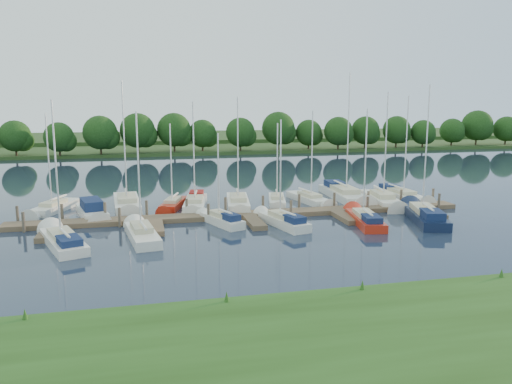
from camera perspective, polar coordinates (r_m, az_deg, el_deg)
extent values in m
plane|color=#1B2337|center=(36.43, 1.60, -5.64)|extent=(260.00, 260.00, 0.00)
cube|color=#214213|center=(22.18, 12.36, -15.94)|extent=(90.00, 10.00, 0.50)
cube|color=brown|center=(43.93, -1.00, -2.61)|extent=(40.00, 2.00, 0.40)
cube|color=brown|center=(40.78, -22.71, -4.42)|extent=(1.20, 4.00, 0.40)
cube|color=brown|center=(40.14, -11.38, -4.05)|extent=(1.20, 4.00, 0.40)
cube|color=brown|center=(41.08, -0.14, -3.51)|extent=(1.20, 4.00, 0.40)
cube|color=brown|center=(43.49, 10.21, -2.90)|extent=(1.20, 4.00, 0.40)
cube|color=brown|center=(47.16, 19.21, -2.29)|extent=(1.20, 4.00, 0.40)
cylinder|color=#473D33|center=(45.40, -25.58, -2.69)|extent=(0.24, 0.24, 2.00)
cylinder|color=#473D33|center=(44.74, -21.26, -2.55)|extent=(0.24, 0.24, 2.00)
cylinder|color=#473D33|center=(44.35, -16.85, -2.40)|extent=(0.24, 0.24, 2.00)
cylinder|color=#473D33|center=(44.23, -12.38, -2.23)|extent=(0.24, 0.24, 2.00)
cylinder|color=#473D33|center=(44.37, -7.91, -2.05)|extent=(0.24, 0.24, 2.00)
cylinder|color=#473D33|center=(44.78, -3.51, -1.85)|extent=(0.24, 0.24, 2.00)
cylinder|color=#473D33|center=(45.46, 0.80, -1.66)|extent=(0.24, 0.24, 2.00)
cylinder|color=#473D33|center=(46.37, 4.95, -1.45)|extent=(0.24, 0.24, 2.00)
cylinder|color=#473D33|center=(47.53, 8.92, -1.26)|extent=(0.24, 0.24, 2.00)
cylinder|color=#473D33|center=(48.90, 12.69, -1.06)|extent=(0.24, 0.24, 2.00)
cylinder|color=#473D33|center=(50.47, 16.23, -0.87)|extent=(0.24, 0.24, 2.00)
cylinder|color=#473D33|center=(52.22, 19.55, -0.70)|extent=(0.24, 0.24, 2.00)
cylinder|color=#473D33|center=(42.70, -25.02, -3.41)|extent=(0.24, 0.24, 2.00)
cylinder|color=#473D33|center=(41.74, -15.31, -3.10)|extent=(0.24, 0.24, 2.00)
cylinder|color=#473D33|center=(42.01, -5.45, -2.69)|extent=(0.24, 0.24, 2.00)
cylinder|color=#473D33|center=(43.48, 4.01, -2.23)|extent=(0.24, 0.24, 2.00)
cylinder|color=#473D33|center=(46.05, 12.62, -1.75)|extent=(0.24, 0.24, 2.00)
cylinder|color=#473D33|center=(49.54, 20.17, -1.30)|extent=(0.24, 0.24, 2.00)
cube|color=#274018|center=(109.71, -8.23, 5.05)|extent=(180.00, 30.00, 0.60)
cube|color=#304C21|center=(134.53, -9.12, 6.13)|extent=(220.00, 40.00, 1.40)
cylinder|color=#38281C|center=(97.76, -25.29, 4.13)|extent=(0.36, 0.36, 2.53)
sphere|color=#16350E|center=(97.53, -25.43, 5.94)|extent=(5.90, 5.90, 5.90)
sphere|color=#16350E|center=(97.51, -24.64, 5.50)|extent=(4.21, 4.21, 4.21)
cylinder|color=#38281C|center=(98.42, -21.06, 4.42)|extent=(0.36, 0.36, 2.37)
sphere|color=#16350E|center=(98.21, -21.17, 6.10)|extent=(5.54, 5.54, 5.54)
sphere|color=#16350E|center=(98.29, -20.44, 5.69)|extent=(3.96, 3.96, 3.96)
cylinder|color=#38281C|center=(95.93, -17.97, 4.40)|extent=(0.36, 0.36, 2.14)
sphere|color=#16350E|center=(95.73, -18.06, 5.95)|extent=(4.99, 4.99, 4.99)
sphere|color=#16350E|center=(95.89, -17.38, 5.57)|extent=(3.56, 3.56, 3.56)
cylinder|color=#38281C|center=(96.07, -13.55, 4.72)|extent=(0.36, 0.36, 2.48)
sphere|color=#16350E|center=(95.84, -13.63, 6.52)|extent=(5.78, 5.78, 5.78)
sphere|color=#16350E|center=(96.09, -12.86, 6.07)|extent=(4.13, 4.13, 4.13)
cylinder|color=#38281C|center=(95.66, -10.15, 4.86)|extent=(0.36, 0.36, 2.60)
sphere|color=#16350E|center=(95.43, -10.21, 6.75)|extent=(6.06, 6.06, 6.06)
sphere|color=#16350E|center=(95.75, -9.42, 6.27)|extent=(4.33, 4.33, 4.33)
cylinder|color=#38281C|center=(97.94, -6.01, 5.08)|extent=(0.36, 0.36, 2.59)
sphere|color=#16350E|center=(97.71, -6.05, 6.93)|extent=(6.04, 6.04, 6.04)
sphere|color=#16350E|center=(98.12, -5.30, 6.45)|extent=(4.32, 4.32, 4.32)
cylinder|color=#38281C|center=(99.68, -1.85, 5.23)|extent=(0.36, 0.36, 2.64)
sphere|color=#16350E|center=(99.45, -1.86, 7.09)|extent=(6.16, 6.16, 6.16)
sphere|color=#16350E|center=(99.95, -1.14, 6.60)|extent=(4.40, 4.40, 4.40)
cylinder|color=#38281C|center=(101.29, 2.21, 5.18)|extent=(0.36, 0.36, 2.20)
sphere|color=#16350E|center=(101.09, 2.22, 6.70)|extent=(5.13, 5.13, 5.13)
sphere|color=#16350E|center=(101.62, 2.79, 6.30)|extent=(3.66, 3.66, 3.66)
cylinder|color=#38281C|center=(101.33, 6.25, 5.20)|extent=(0.36, 0.36, 2.42)
sphere|color=#16350E|center=(101.12, 6.28, 6.86)|extent=(5.64, 5.64, 5.64)
sphere|color=#16350E|center=(101.76, 6.89, 6.42)|extent=(4.03, 4.03, 4.03)
cylinder|color=#38281C|center=(103.91, 9.20, 5.37)|extent=(0.36, 0.36, 2.87)
sphere|color=#16350E|center=(103.68, 9.25, 7.30)|extent=(6.69, 6.69, 6.69)
sphere|color=#16350E|center=(104.46, 9.93, 6.78)|extent=(4.78, 4.78, 4.78)
cylinder|color=#38281C|center=(108.27, 12.37, 5.43)|extent=(0.36, 0.36, 2.76)
sphere|color=#16350E|center=(108.05, 12.44, 7.21)|extent=(6.44, 6.44, 6.44)
sphere|color=#16350E|center=(108.87, 13.04, 6.72)|extent=(4.60, 4.60, 4.60)
cylinder|color=#38281C|center=(109.08, 16.08, 5.20)|extent=(0.36, 0.36, 2.37)
sphere|color=#16350E|center=(108.89, 16.15, 6.72)|extent=(5.54, 5.54, 5.54)
sphere|color=#16350E|center=(109.68, 16.63, 6.30)|extent=(3.96, 3.96, 3.96)
cylinder|color=#38281C|center=(112.64, 18.34, 5.20)|extent=(0.36, 0.36, 2.26)
sphere|color=#16350E|center=(112.46, 18.42, 6.60)|extent=(5.28, 5.28, 5.28)
sphere|color=#16350E|center=(113.26, 18.84, 6.22)|extent=(3.77, 3.77, 3.77)
cylinder|color=#38281C|center=(116.59, 21.42, 5.22)|extent=(0.36, 0.36, 2.46)
sphere|color=#16350E|center=(116.40, 21.51, 6.69)|extent=(5.75, 5.75, 5.75)
sphere|color=#16350E|center=(117.30, 21.93, 6.28)|extent=(4.10, 4.10, 4.10)
cylinder|color=#38281C|center=(120.59, 24.10, 5.09)|extent=(0.36, 0.36, 2.09)
sphere|color=#16350E|center=(120.43, 24.19, 6.29)|extent=(4.88, 4.88, 4.88)
sphere|color=#16350E|center=(121.26, 24.50, 5.96)|extent=(3.48, 3.48, 3.48)
cylinder|color=#38281C|center=(123.34, 26.76, 5.12)|extent=(0.36, 0.36, 2.70)
sphere|color=#16350E|center=(123.15, 26.88, 6.65)|extent=(6.31, 6.31, 6.31)
cube|color=silver|center=(50.03, -21.88, -1.83)|extent=(3.93, 6.38, 1.02)
cone|color=silver|center=(47.48, -23.79, -2.58)|extent=(1.61, 2.33, 0.87)
cube|color=#BDB591|center=(49.65, -22.12, -1.18)|extent=(2.25, 3.07, 0.46)
cylinder|color=silver|center=(48.81, -22.62, 3.40)|extent=(0.12, 0.12, 8.34)
cylinder|color=silver|center=(50.37, -21.60, -0.57)|extent=(1.14, 2.62, 0.10)
cylinder|color=silver|center=(50.37, -21.60, -0.57)|extent=(1.11, 2.37, 0.20)
cube|color=silver|center=(46.54, -18.22, -2.46)|extent=(3.38, 6.29, 1.09)
cone|color=silver|center=(43.65, -17.61, -3.24)|extent=(1.40, 1.98, 0.99)
cube|color=#142247|center=(46.36, -18.28, -1.39)|extent=(2.34, 3.58, 0.98)
cube|color=silver|center=(49.90, -14.53, -1.44)|extent=(2.86, 8.42, 1.16)
cone|color=silver|center=(45.85, -14.32, -2.45)|extent=(1.35, 2.97, 1.16)
cube|color=#BDB591|center=(49.35, -14.55, -0.69)|extent=(1.98, 3.84, 0.53)
cylinder|color=silver|center=(48.24, -14.82, 5.58)|extent=(0.12, 0.12, 11.18)
cylinder|color=silver|center=(50.50, -14.63, 0.04)|extent=(0.35, 3.73, 0.10)
cylinder|color=silver|center=(50.50, -14.63, 0.04)|extent=(0.42, 3.32, 0.20)
cube|color=red|center=(48.58, -9.37, -1.56)|extent=(3.14, 5.70, 0.96)
cone|color=red|center=(45.98, -10.21, -2.26)|extent=(1.32, 2.07, 0.77)
cube|color=#BDB591|center=(48.20, -9.47, -0.94)|extent=(1.85, 2.71, 0.44)
cylinder|color=silver|center=(47.38, -9.68, 3.24)|extent=(0.12, 0.12, 7.42)
cylinder|color=silver|center=(48.92, -9.25, -0.36)|extent=(0.85, 2.39, 0.10)
cylinder|color=silver|center=(48.92, -9.25, -0.36)|extent=(0.86, 2.16, 0.20)
cube|color=silver|center=(48.59, -6.94, -1.50)|extent=(3.06, 7.14, 1.06)
cone|color=silver|center=(45.21, -7.21, -2.39)|extent=(1.36, 2.55, 0.97)
cube|color=#BDB591|center=(48.12, -6.98, -0.80)|extent=(1.95, 3.31, 0.48)
cube|color=maroon|center=(50.34, -6.82, -0.20)|extent=(1.68, 2.27, 0.53)
cylinder|color=silver|center=(47.12, -7.13, 4.53)|extent=(0.12, 0.12, 9.34)
cylinder|color=silver|center=(49.06, -6.91, -0.13)|extent=(0.62, 3.09, 0.10)
cylinder|color=silver|center=(49.06, -6.91, -0.13)|extent=(0.66, 2.76, 0.20)
cube|color=silver|center=(48.57, -2.08, -1.43)|extent=(3.04, 7.42, 1.15)
cone|color=silver|center=(45.05, -1.89, -2.35)|extent=(1.36, 2.64, 1.01)
cube|color=#BDB591|center=(48.07, -2.07, -0.66)|extent=(1.97, 3.43, 0.52)
cylinder|color=silver|center=(47.05, -2.09, 4.89)|extent=(0.12, 0.12, 9.72)
cylinder|color=silver|center=(49.05, -2.13, 0.06)|extent=(0.57, 3.22, 0.10)
cylinder|color=silver|center=(49.05, -2.13, 0.06)|extent=(0.62, 2.88, 0.20)
cube|color=silver|center=(49.79, 2.39, -1.15)|extent=(2.74, 5.67, 0.96)
cone|color=silver|center=(47.11, 2.51, -1.80)|extent=(1.18, 2.04, 0.76)
cube|color=#BDB591|center=(49.41, 2.41, -0.53)|extent=(1.68, 2.66, 0.44)
cylinder|color=silver|center=(48.60, 2.45, 3.53)|extent=(0.12, 0.12, 7.38)
cylinder|color=silver|center=(50.15, 2.38, 0.03)|extent=(0.66, 2.42, 0.10)
cylinder|color=silver|center=(50.15, 2.38, 0.03)|extent=(0.69, 2.17, 0.20)
cube|color=silver|center=(51.00, 5.95, -0.92)|extent=(2.90, 6.55, 0.96)
cone|color=silver|center=(48.32, 7.78, -1.58)|extent=(1.28, 2.34, 0.89)
cube|color=#BDB591|center=(50.62, 6.14, -0.33)|extent=(1.83, 3.05, 0.44)
cylinder|color=silver|center=(49.76, 6.41, 4.31)|extent=(0.12, 0.12, 8.56)
cylinder|color=silver|center=(51.37, 5.63, 0.23)|extent=(0.62, 2.82, 0.10)
cylinder|color=silver|center=(51.37, 5.63, 0.23)|extent=(0.66, 2.53, 0.20)
cube|color=silver|center=(53.46, 9.91, -0.50)|extent=(2.79, 9.02, 1.26)
cone|color=silver|center=(49.39, 11.74, -1.45)|extent=(1.35, 3.17, 1.25)
cube|color=#BDB591|center=(52.91, 10.10, 0.28)|extent=(2.01, 4.08, 0.57)
cube|color=#142247|center=(55.61, 9.02, 0.91)|extent=(1.84, 2.74, 0.63)
cylinder|color=silver|center=(51.82, 10.48, 6.60)|extent=(0.12, 0.12, 12.07)
cylinder|color=silver|center=(54.07, 9.61, 1.00)|extent=(0.23, 4.02, 0.10)
cylinder|color=silver|center=(54.07, 9.61, 1.00)|extent=(0.31, 3.58, 0.20)
cube|color=silver|center=(51.49, 14.07, -1.07)|extent=(3.22, 7.76, 1.21)
cone|color=silver|center=(48.01, 15.45, -1.94)|extent=(1.44, 2.76, 1.05)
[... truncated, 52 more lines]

